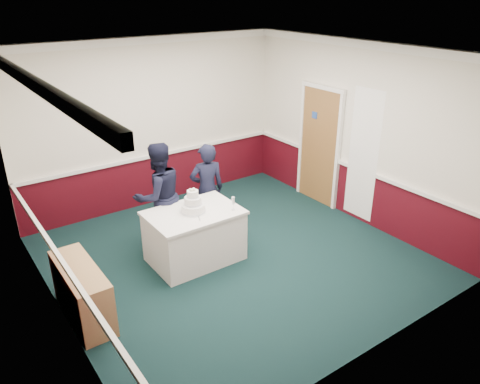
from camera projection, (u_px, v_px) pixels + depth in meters
ground at (234, 257)px, 7.07m from camera, size 5.00×5.00×0.00m
room_shell at (214, 121)px, 6.76m from camera, size 5.00×5.00×3.00m
sideboard at (83, 292)px, 5.67m from camera, size 0.41×1.20×0.70m
cake_table at (195, 235)px, 6.85m from camera, size 1.32×0.92×0.79m
wedding_cake at (193, 205)px, 6.65m from camera, size 0.35×0.35×0.36m
cake_knife at (199, 217)px, 6.53m from camera, size 0.09×0.21×0.00m
champagne_flute at (233, 201)px, 6.69m from camera, size 0.05×0.05×0.21m
person_man at (159, 196)px, 7.08m from camera, size 0.85×0.68×1.68m
person_woman at (207, 189)px, 7.48m from camera, size 0.64×0.51×1.53m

